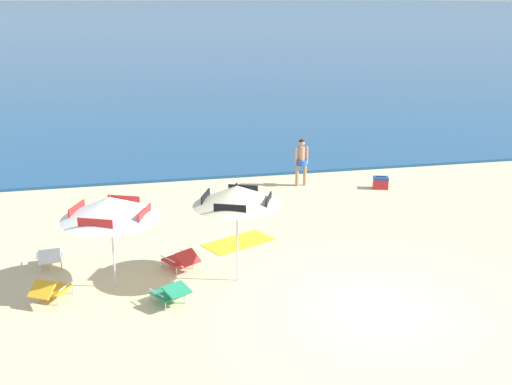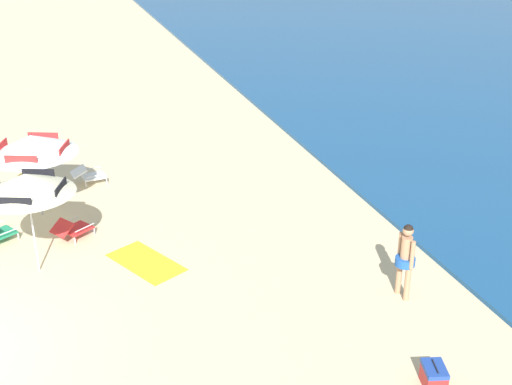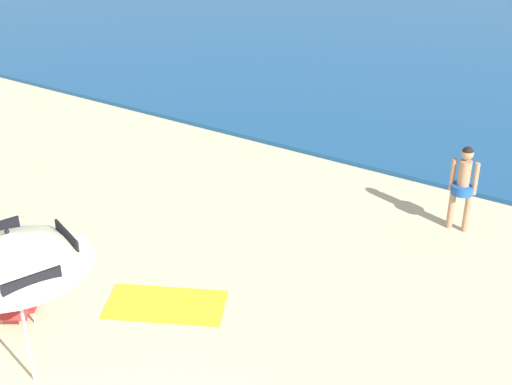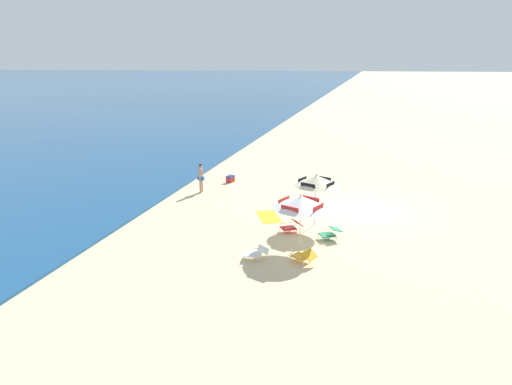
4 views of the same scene
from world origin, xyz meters
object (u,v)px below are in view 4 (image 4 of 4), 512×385
at_px(beach_umbrella_striped_second, 316,181).
at_px(person_standing_near_shore, 201,176).
at_px(lounge_chair_facing_sea, 304,256).
at_px(cooler_box, 230,179).
at_px(lounge_chair_beside_umbrella, 256,253).
at_px(lounge_chair_under_umbrella, 291,226).
at_px(lounge_chair_spare_folded, 330,233).
at_px(beach_umbrella_striped_main, 301,202).
at_px(beach_towel, 269,217).

xyz_separation_m(beach_umbrella_striped_second, person_standing_near_shore, (3.47, 6.77, -1.09)).
height_order(lounge_chair_facing_sea, cooler_box, lounge_chair_facing_sea).
bearing_deg(lounge_chair_beside_umbrella, lounge_chair_under_umbrella, -14.18).
xyz_separation_m(lounge_chair_under_umbrella, lounge_chair_spare_folded, (-0.38, -1.67, 0.01)).
xyz_separation_m(beach_umbrella_striped_main, lounge_chair_beside_umbrella, (-1.51, 1.35, -1.58)).
bearing_deg(lounge_chair_facing_sea, person_standing_near_shore, 42.59).
xyz_separation_m(beach_umbrella_striped_second, lounge_chair_facing_sea, (-4.03, -0.13, -1.76)).
relative_size(lounge_chair_beside_umbrella, lounge_chair_facing_sea, 0.90).
bearing_deg(beach_umbrella_striped_main, beach_umbrella_striped_second, -5.29).
relative_size(beach_umbrella_striped_second, lounge_chair_facing_sea, 2.23).
height_order(lounge_chair_under_umbrella, person_standing_near_shore, person_standing_near_shore).
distance_m(beach_umbrella_striped_main, cooler_box, 10.47).
bearing_deg(beach_umbrella_striped_main, lounge_chair_spare_folded, -43.77).
bearing_deg(cooler_box, lounge_chair_facing_sea, -149.05).
relative_size(lounge_chair_under_umbrella, lounge_chair_beside_umbrella, 1.10).
bearing_deg(lounge_chair_facing_sea, beach_umbrella_striped_second, 1.86).
xyz_separation_m(beach_umbrella_striped_main, lounge_chair_under_umbrella, (1.51, 0.59, -1.59)).
xyz_separation_m(lounge_chair_facing_sea, person_standing_near_shore, (7.50, 6.90, 0.66)).
distance_m(beach_umbrella_striped_main, beach_towel, 4.14).
height_order(beach_umbrella_striped_second, lounge_chair_spare_folded, beach_umbrella_striped_second).
distance_m(lounge_chair_under_umbrella, lounge_chair_facing_sea, 3.00).
bearing_deg(lounge_chair_facing_sea, lounge_chair_beside_umbrella, 95.80).
bearing_deg(beach_towel, beach_umbrella_striped_second, -101.35).
height_order(lounge_chair_beside_umbrella, lounge_chair_spare_folded, lounge_chair_beside_umbrella).
distance_m(cooler_box, beach_towel, 6.64).
xyz_separation_m(person_standing_near_shore, beach_towel, (-3.03, -4.56, -0.93)).
height_order(person_standing_near_shore, beach_towel, person_standing_near_shore).
height_order(beach_umbrella_striped_main, beach_umbrella_striped_second, beach_umbrella_striped_second).
bearing_deg(beach_umbrella_striped_second, beach_umbrella_striped_main, 174.71).
bearing_deg(person_standing_near_shore, lounge_chair_under_umbrella, -128.15).
relative_size(lounge_chair_beside_umbrella, person_standing_near_shore, 0.58).
bearing_deg(beach_towel, lounge_chair_under_umbrella, -139.96).
bearing_deg(cooler_box, lounge_chair_beside_umbrella, -157.25).
xyz_separation_m(person_standing_near_shore, cooler_box, (2.51, -0.90, -0.73)).
xyz_separation_m(lounge_chair_under_umbrella, lounge_chair_beside_umbrella, (-3.02, 0.76, 0.01)).
distance_m(person_standing_near_shore, beach_towel, 5.55).
bearing_deg(beach_umbrella_striped_second, lounge_chair_spare_folded, -152.07).
bearing_deg(person_standing_near_shore, beach_umbrella_striped_main, -133.44).
distance_m(beach_umbrella_striped_second, beach_towel, 3.02).
xyz_separation_m(lounge_chair_spare_folded, beach_towel, (2.01, 3.04, -0.27)).
height_order(beach_umbrella_striped_second, lounge_chair_under_umbrella, beach_umbrella_striped_second).
xyz_separation_m(beach_umbrella_striped_main, beach_umbrella_striped_second, (2.70, -0.25, 0.17)).
relative_size(lounge_chair_spare_folded, cooler_box, 1.75).
xyz_separation_m(lounge_chair_facing_sea, cooler_box, (10.01, 6.00, -0.07)).
xyz_separation_m(lounge_chair_facing_sea, beach_towel, (4.48, 2.34, -0.26)).
relative_size(beach_umbrella_striped_main, cooler_box, 4.39).
relative_size(beach_umbrella_striped_main, lounge_chair_facing_sea, 2.43).
relative_size(beach_umbrella_striped_main, lounge_chair_spare_folded, 2.52).
bearing_deg(lounge_chair_under_umbrella, beach_umbrella_striped_main, -158.80).
height_order(lounge_chair_spare_folded, person_standing_near_shore, person_standing_near_shore).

